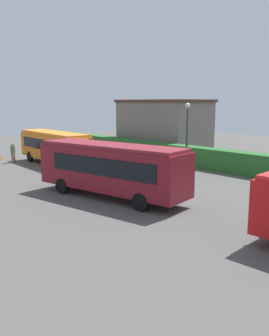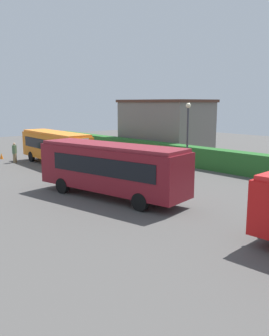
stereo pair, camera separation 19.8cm
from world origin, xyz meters
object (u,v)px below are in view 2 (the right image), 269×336
at_px(bus_orange, 55,146).
at_px(person_left, 15,152).
at_px(person_center, 142,179).
at_px(traffic_cone, 1,156).
at_px(lamppost, 188,133).
at_px(bus_maroon, 111,167).

distance_m(bus_orange, person_left, 4.43).
height_order(person_center, traffic_cone, person_center).
xyz_separation_m(bus_orange, traffic_cone, (-6.77, -2.53, -1.47)).
bearing_deg(person_left, lamppost, -23.31).
bearing_deg(bus_orange, person_center, -2.02).
relative_size(person_center, traffic_cone, 2.86).
distance_m(bus_maroon, person_center, 2.53).
distance_m(bus_maroon, traffic_cone, 19.77).
bearing_deg(person_center, person_left, 83.10).
distance_m(bus_orange, bus_maroon, 13.36).
bearing_deg(person_center, bus_orange, 73.82).
bearing_deg(bus_orange, bus_maroon, -12.06).
relative_size(person_left, traffic_cone, 3.20).
xyz_separation_m(bus_maroon, person_left, (-16.54, 0.97, -0.87)).
bearing_deg(bus_maroon, bus_orange, -25.50).
relative_size(bus_maroon, lamppost, 1.82).
bearing_deg(person_center, bus_maroon, 161.95).
bearing_deg(person_center, lamppost, -6.43).
relative_size(bus_orange, bus_maroon, 0.96).
height_order(person_left, lamppost, lamppost).
distance_m(bus_orange, lamppost, 13.42).
xyz_separation_m(person_left, lamppost, (16.38, 6.21, 2.53)).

